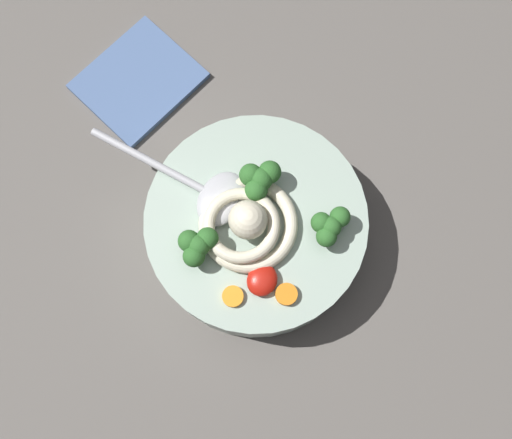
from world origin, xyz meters
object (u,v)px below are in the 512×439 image
(soup_bowl, at_px, (256,227))
(folded_napkin, at_px, (139,81))
(noodle_pile, at_px, (246,224))
(soup_spoon, at_px, (209,193))

(soup_bowl, height_order, folded_napkin, soup_bowl)
(soup_bowl, height_order, noodle_pile, noodle_pile)
(soup_bowl, distance_m, folded_napkin, 0.23)
(soup_bowl, bearing_deg, soup_spoon, -92.74)
(folded_napkin, bearing_deg, noodle_pile, 59.75)
(noodle_pile, bearing_deg, folded_napkin, -120.25)
(folded_napkin, bearing_deg, soup_spoon, 55.80)
(soup_bowl, relative_size, folded_napkin, 1.76)
(noodle_pile, height_order, folded_napkin, noodle_pile)
(noodle_pile, bearing_deg, soup_spoon, -105.53)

